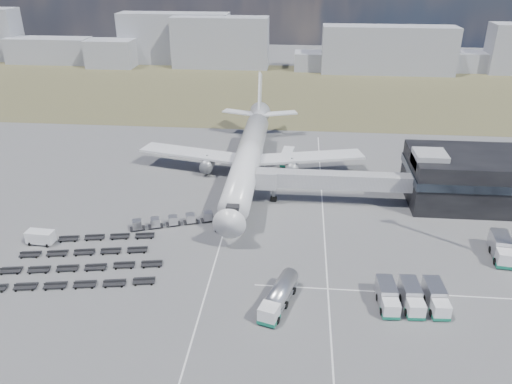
{
  "coord_description": "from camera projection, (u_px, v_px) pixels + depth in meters",
  "views": [
    {
      "loc": [
        10.81,
        -69.59,
        45.39
      ],
      "look_at": [
        3.02,
        16.07,
        4.0
      ],
      "focal_mm": 35.0,
      "sensor_mm": 36.0,
      "label": 1
    }
  ],
  "objects": [
    {
      "name": "airliner",
      "position": [
        249.0,
        154.0,
        109.78
      ],
      "size": [
        51.59,
        64.53,
        17.62
      ],
      "color": "silver",
      "rests_on": "ground"
    },
    {
      "name": "jet_bridge",
      "position": [
        323.0,
        180.0,
        97.86
      ],
      "size": [
        30.3,
        3.8,
        7.05
      ],
      "color": "#939399",
      "rests_on": "ground"
    },
    {
      "name": "skyline",
      "position": [
        273.0,
        45.0,
        213.38
      ],
      "size": [
        326.51,
        26.12,
        24.34
      ],
      "color": "#9699A4",
      "rests_on": "ground"
    },
    {
      "name": "pushback_tug",
      "position": [
        223.0,
        226.0,
        90.07
      ],
      "size": [
        3.2,
        1.85,
        1.44
      ],
      "primitive_type": "cube",
      "rotation": [
        0.0,
        0.0,
        0.02
      ],
      "color": "silver",
      "rests_on": "ground"
    },
    {
      "name": "utility_van",
      "position": [
        41.0,
        237.0,
        85.61
      ],
      "size": [
        4.75,
        2.38,
        2.44
      ],
      "primitive_type": "cube",
      "rotation": [
        0.0,
        0.0,
        -0.06
      ],
      "color": "silver",
      "rests_on": "ground"
    },
    {
      "name": "grass_strip",
      "position": [
        271.0,
        90.0,
        181.73
      ],
      "size": [
        420.0,
        90.0,
        0.01
      ],
      "primitive_type": "cube",
      "color": "brown",
      "rests_on": "ground"
    },
    {
      "name": "lane_markings",
      "position": [
        288.0,
        248.0,
        84.91
      ],
      "size": [
        47.12,
        110.0,
        0.01
      ],
      "color": "silver",
      "rests_on": "ground"
    },
    {
      "name": "ground",
      "position": [
        229.0,
        255.0,
        83.02
      ],
      "size": [
        420.0,
        420.0,
        0.0
      ],
      "primitive_type": "plane",
      "color": "#565659",
      "rests_on": "ground"
    },
    {
      "name": "fuel_tanker",
      "position": [
        279.0,
        296.0,
        70.33
      ],
      "size": [
        5.46,
        10.53,
        3.3
      ],
      "rotation": [
        0.0,
        0.0,
        -0.3
      ],
      "color": "silver",
      "rests_on": "ground"
    },
    {
      "name": "uld_row",
      "position": [
        182.0,
        219.0,
        91.81
      ],
      "size": [
        18.21,
        7.91,
        1.71
      ],
      "rotation": [
        0.0,
        0.0,
        0.35
      ],
      "color": "black",
      "rests_on": "ground"
    },
    {
      "name": "terminal",
      "position": [
        485.0,
        178.0,
        98.34
      ],
      "size": [
        30.4,
        16.4,
        11.0
      ],
      "color": "black",
      "rests_on": "ground"
    },
    {
      "name": "catering_truck",
      "position": [
        287.0,
        157.0,
        118.32
      ],
      "size": [
        3.32,
        6.72,
        2.98
      ],
      "rotation": [
        0.0,
        0.0,
        -0.11
      ],
      "color": "silver",
      "rests_on": "ground"
    },
    {
      "name": "baggage_dollies",
      "position": [
        81.0,
        260.0,
        80.79
      ],
      "size": [
        26.94,
        19.22,
        0.79
      ],
      "rotation": [
        0.0,
        0.0,
        0.17
      ],
      "color": "black",
      "rests_on": "ground"
    },
    {
      "name": "service_trucks_near",
      "position": [
        412.0,
        297.0,
        70.35
      ],
      "size": [
        9.54,
        7.4,
        2.8
      ],
      "rotation": [
        0.0,
        0.0,
        0.05
      ],
      "color": "silver",
      "rests_on": "ground"
    }
  ]
}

